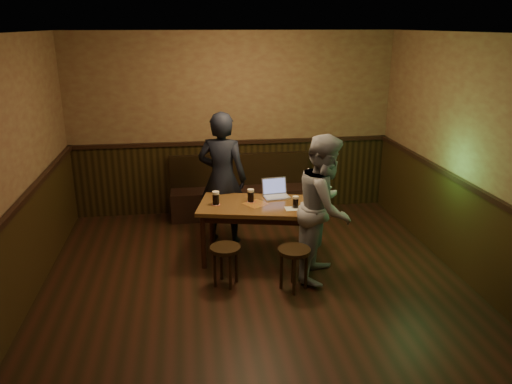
{
  "coord_description": "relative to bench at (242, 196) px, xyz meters",
  "views": [
    {
      "loc": [
        -0.72,
        -4.64,
        2.88
      ],
      "look_at": [
        0.09,
        1.06,
        0.94
      ],
      "focal_mm": 35.0,
      "sensor_mm": 36.0,
      "label": 1
    }
  ],
  "objects": [
    {
      "name": "person_grey",
      "position": [
        0.73,
        -2.13,
        0.55
      ],
      "size": [
        0.97,
        1.05,
        1.73
      ],
      "primitive_type": "imported",
      "rotation": [
        0.0,
        0.0,
        1.09
      ],
      "color": "gray",
      "rests_on": "ground"
    },
    {
      "name": "laptop",
      "position": [
        0.3,
        -1.34,
        0.5
      ],
      "size": [
        0.36,
        0.3,
        0.23
      ],
      "rotation": [
        0.0,
        0.0,
        0.12
      ],
      "color": "silver",
      "rests_on": "pub_table"
    },
    {
      "name": "menu",
      "position": [
        0.44,
        -1.82,
        0.44
      ],
      "size": [
        0.22,
        0.16,
        0.0
      ],
      "primitive_type": "cube",
      "rotation": [
        0.0,
        0.0,
        -0.03
      ],
      "color": "silver",
      "rests_on": "pub_table"
    },
    {
      "name": "pint_left",
      "position": [
        -0.49,
        -1.54,
        0.52
      ],
      "size": [
        0.11,
        0.11,
        0.18
      ],
      "color": "maroon",
      "rests_on": "pub_table"
    },
    {
      "name": "person_suit",
      "position": [
        -0.37,
        -0.98,
        0.6
      ],
      "size": [
        0.77,
        0.63,
        1.82
      ],
      "primitive_type": "imported",
      "rotation": [
        0.0,
        0.0,
        2.8
      ],
      "color": "black",
      "rests_on": "ground"
    },
    {
      "name": "room",
      "position": [
        -0.1,
        -2.53,
        0.89
      ],
      "size": [
        5.04,
        6.04,
        2.84
      ],
      "color": "black",
      "rests_on": "ground"
    },
    {
      "name": "pint_mid",
      "position": [
        -0.05,
        -1.5,
        0.52
      ],
      "size": [
        0.11,
        0.11,
        0.17
      ],
      "color": "maroon",
      "rests_on": "pub_table"
    },
    {
      "name": "stool_left",
      "position": [
        -0.44,
        -2.22,
        0.07
      ],
      "size": [
        0.44,
        0.44,
        0.48
      ],
      "rotation": [
        0.0,
        0.0,
        0.3
      ],
      "color": "black",
      "rests_on": "ground"
    },
    {
      "name": "bench",
      "position": [
        0.0,
        0.0,
        0.0
      ],
      "size": [
        2.2,
        0.5,
        0.95
      ],
      "color": "black",
      "rests_on": "ground"
    },
    {
      "name": "stool_right",
      "position": [
        0.32,
        -2.42,
        0.09
      ],
      "size": [
        0.42,
        0.42,
        0.5
      ],
      "rotation": [
        0.0,
        0.0,
        -0.17
      ],
      "color": "black",
      "rests_on": "ground"
    },
    {
      "name": "pub_table",
      "position": [
        -0.0,
        -1.58,
        0.34
      ],
      "size": [
        1.54,
        1.08,
        0.75
      ],
      "rotation": [
        0.0,
        0.0,
        -0.22
      ],
      "color": "#543118",
      "rests_on": "ground"
    },
    {
      "name": "pint_right",
      "position": [
        0.46,
        -1.79,
        0.51
      ],
      "size": [
        0.1,
        0.1,
        0.15
      ],
      "color": "maroon",
      "rests_on": "pub_table"
    }
  ]
}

